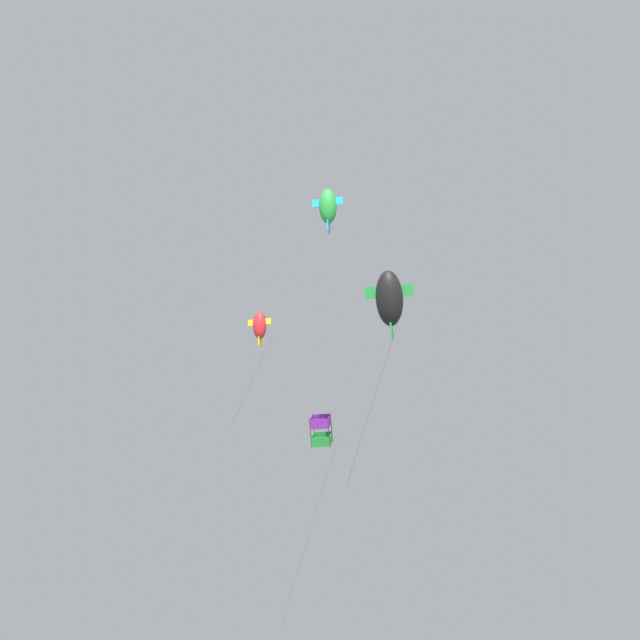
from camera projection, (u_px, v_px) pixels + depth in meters
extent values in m
ellipsoid|color=black|center=(389.00, 298.00, 21.34)|extent=(1.09, 1.46, 1.95)
cube|color=green|center=(375.00, 293.00, 21.42)|extent=(0.66, 0.29, 0.39)
cube|color=green|center=(403.00, 291.00, 21.27)|extent=(0.66, 0.29, 0.39)
cube|color=green|center=(392.00, 331.00, 21.31)|extent=(0.18, 0.72, 0.72)
sphere|color=black|center=(382.00, 282.00, 21.74)|extent=(0.17, 0.20, 0.18)
sphere|color=black|center=(396.00, 281.00, 21.66)|extent=(0.17, 0.20, 0.18)
cylinder|color=#47474C|center=(373.00, 402.00, 19.69)|extent=(2.02, 0.86, 4.74)
cube|color=purple|center=(322.00, 419.00, 29.24)|extent=(0.83, 0.36, 0.38)
cube|color=purple|center=(319.00, 424.00, 28.46)|extent=(0.83, 0.36, 0.38)
cube|color=purple|center=(311.00, 422.00, 28.92)|extent=(0.18, 0.90, 0.76)
cube|color=purple|center=(329.00, 421.00, 28.78)|extent=(0.18, 0.90, 0.76)
cube|color=green|center=(323.00, 436.00, 29.34)|extent=(0.83, 0.36, 0.38)
cube|color=green|center=(321.00, 442.00, 28.56)|extent=(0.83, 0.36, 0.38)
cube|color=green|center=(313.00, 440.00, 29.02)|extent=(0.18, 0.90, 0.76)
cube|color=green|center=(331.00, 439.00, 28.88)|extent=(0.18, 0.90, 0.76)
cylinder|color=#332D28|center=(314.00, 428.00, 29.36)|extent=(0.14, 0.66, 1.14)
cylinder|color=#332D28|center=(332.00, 427.00, 29.22)|extent=(0.14, 0.66, 1.14)
cylinder|color=#332D28|center=(311.00, 434.00, 28.57)|extent=(0.14, 0.66, 1.14)
cylinder|color=#332D28|center=(329.00, 433.00, 28.44)|extent=(0.14, 0.66, 1.14)
cylinder|color=#47474C|center=(311.00, 528.00, 26.59)|extent=(2.46, 0.14, 7.21)
ellipsoid|color=green|center=(328.00, 206.00, 25.30)|extent=(0.79, 0.91, 1.47)
cube|color=#1EB2C6|center=(319.00, 203.00, 25.40)|extent=(0.50, 0.16, 0.31)
cube|color=#1EB2C6|center=(337.00, 201.00, 25.27)|extent=(0.50, 0.16, 0.31)
cube|color=#1EB2C6|center=(329.00, 227.00, 25.14)|extent=(0.12, 0.51, 0.50)
sphere|color=black|center=(324.00, 198.00, 25.68)|extent=(0.12, 0.14, 0.13)
sphere|color=black|center=(333.00, 197.00, 25.61)|extent=(0.12, 0.14, 0.13)
ellipsoid|color=red|center=(260.00, 325.00, 28.38)|extent=(0.64, 0.73, 1.27)
cube|color=yellow|center=(253.00, 323.00, 28.48)|extent=(0.43, 0.11, 0.27)
cube|color=yellow|center=(266.00, 321.00, 28.33)|extent=(0.43, 0.11, 0.27)
cube|color=yellow|center=(260.00, 342.00, 28.22)|extent=(0.07, 0.43, 0.43)
sphere|color=black|center=(258.00, 318.00, 28.72)|extent=(0.10, 0.11, 0.11)
sphere|color=black|center=(265.00, 317.00, 28.64)|extent=(0.10, 0.11, 0.11)
cylinder|color=#47474C|center=(252.00, 380.00, 26.81)|extent=(1.59, 0.17, 3.65)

